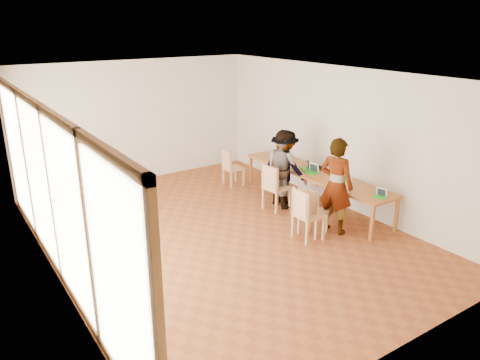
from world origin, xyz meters
name	(u,v)px	position (x,y,z in m)	size (l,w,h in m)	color
ground	(222,235)	(0.00, 0.00, 0.00)	(8.00, 8.00, 0.00)	#954D24
wall_back	(137,122)	(0.00, 4.00, 1.50)	(6.00, 0.10, 3.00)	beige
wall_front	(406,243)	(0.00, -4.00, 1.50)	(6.00, 0.10, 3.00)	beige
wall_right	(340,138)	(3.00, 0.00, 1.50)	(0.10, 8.00, 3.00)	beige
window_wall	(51,191)	(-2.96, 0.00, 1.50)	(0.10, 8.00, 3.00)	white
ceiling	(220,74)	(0.00, 0.00, 3.02)	(6.00, 8.00, 0.04)	white
communal_table	(315,175)	(2.50, 0.18, 0.70)	(0.80, 4.00, 0.75)	#AF5827
side_table	(87,174)	(-1.60, 3.08, 0.67)	(0.90, 0.90, 0.75)	#AF5827
chair_near	(305,209)	(1.14, -1.03, 0.62)	(0.48, 0.48, 0.54)	tan
chair_mid	(311,206)	(1.39, -0.93, 0.58)	(0.54, 0.54, 0.51)	tan
chair_far	(273,183)	(1.55, 0.43, 0.62)	(0.52, 0.52, 0.54)	tan
chair_empty	(230,164)	(1.64, 2.27, 0.55)	(0.42, 0.42, 0.48)	tan
chair_spare	(98,201)	(-1.77, 1.81, 0.49)	(0.53, 0.53, 0.43)	tan
person_near	(336,186)	(1.89, -1.06, 0.93)	(0.68, 0.45, 1.87)	gray
person_mid	(283,168)	(1.95, 0.61, 0.84)	(0.81, 0.63, 1.67)	gray
person_far	(284,167)	(2.00, 0.63, 0.83)	(1.08, 0.62, 1.67)	gray
laptop_near	(381,195)	(2.51, -1.61, 0.80)	(0.24, 0.26, 0.18)	green
laptop_mid	(313,170)	(2.44, 0.20, 0.81)	(0.27, 0.29, 0.22)	green
laptop_far	(308,167)	(2.52, 0.45, 0.81)	(0.29, 0.31, 0.22)	green
yellow_mug	(329,173)	(2.62, -0.13, 0.80)	(0.11, 0.11, 0.09)	yellow
green_bottle	(343,182)	(2.24, -0.91, 0.89)	(0.07, 0.07, 0.28)	#116C26
clear_glass	(351,180)	(2.69, -0.69, 0.80)	(0.07, 0.07, 0.09)	silver
condiment_cup	(344,185)	(2.39, -0.79, 0.78)	(0.08, 0.08, 0.06)	white
pink_phone	(330,173)	(2.71, -0.06, 0.76)	(0.05, 0.10, 0.01)	#D8496B
black_pouch	(315,167)	(2.65, 0.36, 0.80)	(0.16, 0.26, 0.09)	black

